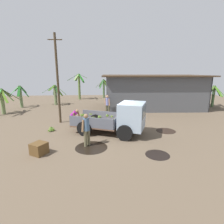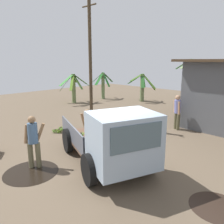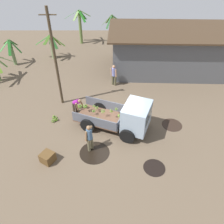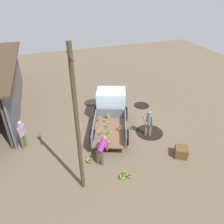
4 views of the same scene
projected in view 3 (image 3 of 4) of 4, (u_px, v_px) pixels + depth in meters
ground at (117, 125)px, 13.50m from camera, size 36.00×36.00×0.00m
mud_patch_0 at (172, 125)px, 13.50m from camera, size 1.25×1.25×0.01m
mud_patch_1 at (154, 168)px, 10.96m from camera, size 1.11×1.11×0.01m
mud_patch_2 at (95, 153)px, 11.75m from camera, size 1.62×1.62×0.01m
cargo_truck at (128, 117)px, 12.50m from camera, size 4.68×3.24×1.97m
warehouse_shed at (177, 41)px, 17.95m from camera, size 10.56×6.38×3.38m
utility_pole at (55, 60)px, 13.38m from camera, size 0.97×0.16×6.28m
banana_palm_1 at (112, 26)px, 24.32m from camera, size 2.44×2.13×2.66m
banana_palm_2 at (12, 52)px, 19.31m from camera, size 1.76×2.12×2.31m
banana_palm_3 at (52, 46)px, 20.38m from camera, size 2.66×2.22×2.26m
banana_palm_4 at (80, 26)px, 23.07m from camera, size 2.75×2.45×3.44m
person_foreground_visitor at (90, 137)px, 11.38m from camera, size 0.48×0.63×1.68m
person_worker_loading at (77, 104)px, 13.92m from camera, size 0.85×0.79×1.30m
person_bystander_near_shed at (114, 74)px, 16.65m from camera, size 0.55×0.46×1.70m
banana_bunch_on_ground_0 at (80, 106)px, 14.79m from camera, size 0.32×0.32×0.24m
banana_bunch_on_ground_1 at (54, 117)px, 13.92m from camera, size 0.28×0.30×0.23m
banana_bunch_on_ground_2 at (56, 119)px, 13.77m from camera, size 0.25×0.25×0.21m
banana_bunch_on_ground_3 at (53, 121)px, 13.66m from camera, size 0.25×0.25×0.18m
wooden_crate_0 at (48, 157)px, 11.14m from camera, size 0.85×0.85×0.54m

